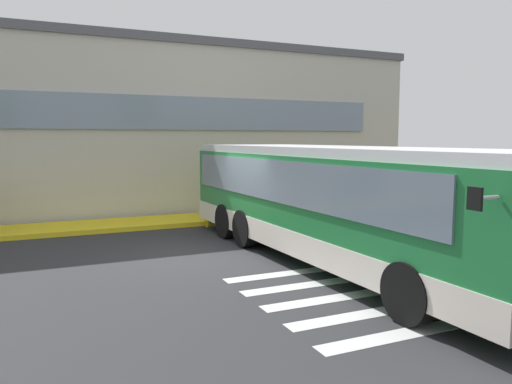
% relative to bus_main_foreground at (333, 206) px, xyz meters
% --- Properties ---
extents(ground_plane, '(80.00, 90.00, 0.02)m').
position_rel_bus_main_foreground_xyz_m(ground_plane, '(-2.64, 1.97, -1.34)').
color(ground_plane, '#2B2B2D').
rests_on(ground_plane, ground).
extents(bay_paint_stripes, '(4.40, 3.96, 0.01)m').
position_rel_bus_main_foreground_xyz_m(bay_paint_stripes, '(-0.64, -2.23, -1.33)').
color(bay_paint_stripes, silver).
rests_on(bay_paint_stripes, ground).
extents(terminal_building, '(24.29, 13.80, 6.59)m').
position_rel_bus_main_foreground_xyz_m(terminal_building, '(-3.33, 13.61, 1.95)').
color(terminal_building, beige).
rests_on(terminal_building, ground).
extents(boarding_curb, '(26.49, 2.00, 0.15)m').
position_rel_bus_main_foreground_xyz_m(boarding_curb, '(-2.64, 6.77, -1.26)').
color(boarding_curb, yellow).
rests_on(boarding_curb, ground).
extents(bus_main_foreground, '(3.02, 11.37, 2.70)m').
position_rel_bus_main_foreground_xyz_m(bus_main_foreground, '(0.00, 0.00, 0.00)').
color(bus_main_foreground, '#1E7238').
rests_on(bus_main_foreground, ground).
extents(safety_bollard_yellow, '(0.18, 0.18, 0.90)m').
position_rel_bus_main_foreground_xyz_m(safety_bollard_yellow, '(-1.18, 5.57, -0.88)').
color(safety_bollard_yellow, yellow).
rests_on(safety_bollard_yellow, ground).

